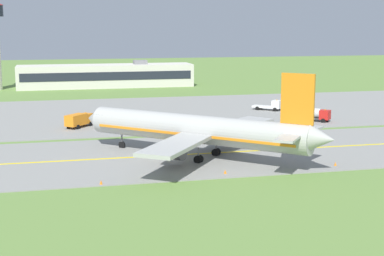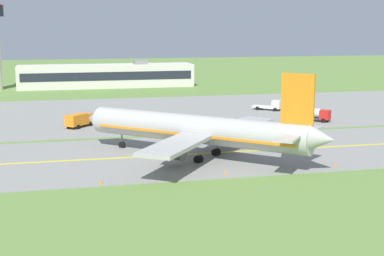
{
  "view_description": "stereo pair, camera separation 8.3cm",
  "coord_description": "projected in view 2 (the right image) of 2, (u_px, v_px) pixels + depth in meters",
  "views": [
    {
      "loc": [
        -15.28,
        -80.19,
        18.68
      ],
      "look_at": [
        4.05,
        -0.11,
        4.0
      ],
      "focal_mm": 54.05,
      "sensor_mm": 36.0,
      "label": 1
    },
    {
      "loc": [
        -15.2,
        -80.21,
        18.68
      ],
      "look_at": [
        4.05,
        -0.11,
        4.0
      ],
      "focal_mm": 54.05,
      "sensor_mm": 36.0,
      "label": 2
    }
  ],
  "objects": [
    {
      "name": "ground_plane",
      "position": [
        165.0,
        156.0,
        83.55
      ],
      "size": [
        500.0,
        500.0,
        0.0
      ],
      "primitive_type": "plane",
      "color": "olive"
    },
    {
      "name": "service_truck_catering",
      "position": [
        272.0,
        106.0,
        127.69
      ],
      "size": [
        6.13,
        5.81,
        2.59
      ],
      "color": "silver",
      "rests_on": "ground"
    },
    {
      "name": "traffic_cone_far_edge",
      "position": [
        225.0,
        172.0,
        73.32
      ],
      "size": [
        0.44,
        0.44,
        0.6
      ],
      "primitive_type": "cone",
      "color": "orange",
      "rests_on": "ground"
    },
    {
      "name": "traffic_cone_near_edge",
      "position": [
        335.0,
        164.0,
        77.47
      ],
      "size": [
        0.44,
        0.44,
        0.6
      ],
      "primitive_type": "cone",
      "color": "orange",
      "rests_on": "ground"
    },
    {
      "name": "taxiway_strip",
      "position": [
        165.0,
        156.0,
        83.54
      ],
      "size": [
        240.0,
        28.0,
        0.1
      ],
      "primitive_type": "cube",
      "color": "gray",
      "rests_on": "ground"
    },
    {
      "name": "traffic_cone_mid_edge",
      "position": [
        101.0,
        183.0,
        68.41
      ],
      "size": [
        0.44,
        0.44,
        0.6
      ],
      "primitive_type": "cone",
      "color": "orange",
      "rests_on": "ground"
    },
    {
      "name": "apron_pad",
      "position": [
        173.0,
        112.0,
        126.05
      ],
      "size": [
        140.0,
        52.0,
        0.1
      ],
      "primitive_type": "cube",
      "color": "gray",
      "rests_on": "ground"
    },
    {
      "name": "service_truck_baggage",
      "position": [
        315.0,
        114.0,
        113.36
      ],
      "size": [
        5.73,
        5.65,
        2.65
      ],
      "color": "red",
      "rests_on": "ground"
    },
    {
      "name": "terminal_building",
      "position": [
        107.0,
        76.0,
        176.73
      ],
      "size": [
        52.77,
        10.87,
        8.05
      ],
      "color": "beige",
      "rests_on": "ground"
    },
    {
      "name": "service_truck_fuel",
      "position": [
        79.0,
        120.0,
        106.48
      ],
      "size": [
        5.45,
        5.89,
        2.6
      ],
      "color": "orange",
      "rests_on": "ground"
    },
    {
      "name": "airplane_lead",
      "position": [
        198.0,
        130.0,
        81.5
      ],
      "size": [
        31.71,
        30.73,
        12.7
      ],
      "color": "#ADADA8",
      "rests_on": "ground"
    },
    {
      "name": "taxiway_centreline",
      "position": [
        165.0,
        155.0,
        83.53
      ],
      "size": [
        220.0,
        0.6,
        0.01
      ],
      "primitive_type": "cube",
      "color": "yellow",
      "rests_on": "taxiway_strip"
    }
  ]
}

